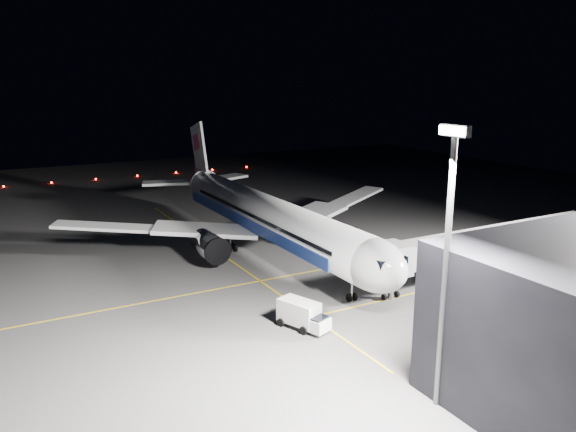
{
  "coord_description": "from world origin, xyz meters",
  "views": [
    {
      "loc": [
        67.45,
        -33.81,
        23.58
      ],
      "look_at": [
        4.21,
        1.04,
        6.0
      ],
      "focal_mm": 35.0,
      "sensor_mm": 36.0,
      "label": 1
    }
  ],
  "objects_px": {
    "airliner": "(263,215)",
    "safety_cone_b": "(369,247)",
    "service_truck": "(303,314)",
    "safety_cone_c": "(361,242)",
    "jet_bridge": "(483,242)",
    "safety_cone_a": "(306,232)",
    "baggage_tug": "(338,231)",
    "floodlight_mast_south": "(447,245)"
  },
  "relations": [
    {
      "from": "baggage_tug",
      "to": "safety_cone_b",
      "type": "relative_size",
      "value": 4.58
    },
    {
      "from": "airliner",
      "to": "safety_cone_c",
      "type": "distance_m",
      "value": 15.36
    },
    {
      "from": "jet_bridge",
      "to": "safety_cone_a",
      "type": "relative_size",
      "value": 62.8
    },
    {
      "from": "floodlight_mast_south",
      "to": "safety_cone_b",
      "type": "xyz_separation_m",
      "value": [
        -34.0,
        19.2,
        -12.03
      ]
    },
    {
      "from": "jet_bridge",
      "to": "service_truck",
      "type": "xyz_separation_m",
      "value": [
        1.9,
        -26.22,
        -3.13
      ]
    },
    {
      "from": "service_truck",
      "to": "safety_cone_b",
      "type": "bearing_deg",
      "value": 109.43
    },
    {
      "from": "airliner",
      "to": "safety_cone_b",
      "type": "distance_m",
      "value": 15.72
    },
    {
      "from": "airliner",
      "to": "baggage_tug",
      "type": "distance_m",
      "value": 14.08
    },
    {
      "from": "service_truck",
      "to": "safety_cone_b",
      "type": "height_order",
      "value": "service_truck"
    },
    {
      "from": "service_truck",
      "to": "safety_cone_a",
      "type": "height_order",
      "value": "service_truck"
    },
    {
      "from": "baggage_tug",
      "to": "safety_cone_b",
      "type": "bearing_deg",
      "value": 19.7
    },
    {
      "from": "safety_cone_b",
      "to": "airliner",
      "type": "bearing_deg",
      "value": -118.22
    },
    {
      "from": "airliner",
      "to": "floodlight_mast_south",
      "type": "bearing_deg",
      "value": -8.33
    },
    {
      "from": "jet_bridge",
      "to": "airliner",
      "type": "bearing_deg",
      "value": -141.96
    },
    {
      "from": "airliner",
      "to": "safety_cone_b",
      "type": "relative_size",
      "value": 90.78
    },
    {
      "from": "jet_bridge",
      "to": "safety_cone_b",
      "type": "distance_m",
      "value": 17.25
    },
    {
      "from": "safety_cone_c",
      "to": "safety_cone_b",
      "type": "bearing_deg",
      "value": -15.34
    },
    {
      "from": "floodlight_mast_south",
      "to": "service_truck",
      "type": "bearing_deg",
      "value": -172.4
    },
    {
      "from": "airliner",
      "to": "service_truck",
      "type": "xyz_separation_m",
      "value": [
        24.97,
        -8.16,
        -3.71
      ]
    },
    {
      "from": "airliner",
      "to": "safety_cone_a",
      "type": "xyz_separation_m",
      "value": [
        -4.6,
        9.68,
        -4.89
      ]
    },
    {
      "from": "airliner",
      "to": "jet_bridge",
      "type": "xyz_separation_m",
      "value": [
        23.08,
        18.06,
        -0.58
      ]
    },
    {
      "from": "airliner",
      "to": "floodlight_mast_south",
      "type": "xyz_separation_m",
      "value": [
        41.08,
        -6.01,
        7.21
      ]
    },
    {
      "from": "jet_bridge",
      "to": "baggage_tug",
      "type": "bearing_deg",
      "value": -168.99
    },
    {
      "from": "baggage_tug",
      "to": "safety_cone_a",
      "type": "relative_size",
      "value": 5.67
    },
    {
      "from": "jet_bridge",
      "to": "safety_cone_b",
      "type": "bearing_deg",
      "value": -163.07
    },
    {
      "from": "safety_cone_b",
      "to": "safety_cone_c",
      "type": "xyz_separation_m",
      "value": [
        -2.97,
        0.82,
        0.0
      ]
    },
    {
      "from": "airliner",
      "to": "safety_cone_b",
      "type": "xyz_separation_m",
      "value": [
        7.08,
        13.18,
        -4.82
      ]
    },
    {
      "from": "service_truck",
      "to": "safety_cone_c",
      "type": "relative_size",
      "value": 8.29
    },
    {
      "from": "baggage_tug",
      "to": "safety_cone_a",
      "type": "distance_m",
      "value": 5.12
    },
    {
      "from": "jet_bridge",
      "to": "floodlight_mast_south",
      "type": "relative_size",
      "value": 1.66
    },
    {
      "from": "baggage_tug",
      "to": "jet_bridge",
      "type": "bearing_deg",
      "value": 31.92
    },
    {
      "from": "service_truck",
      "to": "safety_cone_b",
      "type": "xyz_separation_m",
      "value": [
        -17.9,
        21.35,
        -1.11
      ]
    },
    {
      "from": "safety_cone_c",
      "to": "jet_bridge",
      "type": "bearing_deg",
      "value": 12.07
    },
    {
      "from": "safety_cone_a",
      "to": "safety_cone_c",
      "type": "distance_m",
      "value": 9.72
    },
    {
      "from": "floodlight_mast_south",
      "to": "safety_cone_c",
      "type": "distance_m",
      "value": 43.73
    },
    {
      "from": "service_truck",
      "to": "safety_cone_a",
      "type": "xyz_separation_m",
      "value": [
        -29.58,
        17.84,
        -1.18
      ]
    },
    {
      "from": "jet_bridge",
      "to": "service_truck",
      "type": "height_order",
      "value": "jet_bridge"
    },
    {
      "from": "service_truck",
      "to": "baggage_tug",
      "type": "bearing_deg",
      "value": 119.9
    },
    {
      "from": "baggage_tug",
      "to": "safety_cone_c",
      "type": "height_order",
      "value": "baggage_tug"
    },
    {
      "from": "floodlight_mast_south",
      "to": "safety_cone_c",
      "type": "height_order",
      "value": "floodlight_mast_south"
    },
    {
      "from": "safety_cone_a",
      "to": "airliner",
      "type": "bearing_deg",
      "value": -64.58
    },
    {
      "from": "safety_cone_a",
      "to": "safety_cone_b",
      "type": "xyz_separation_m",
      "value": [
        11.68,
        3.5,
        0.06
      ]
    }
  ]
}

